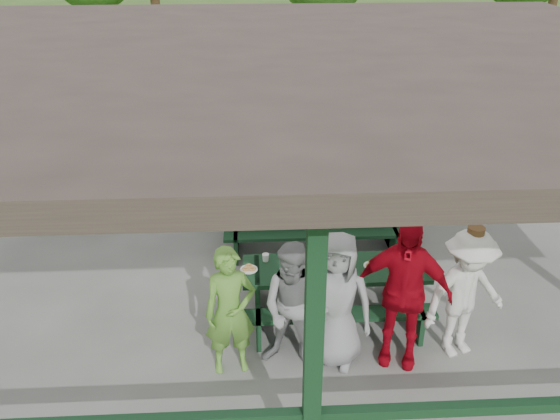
{
  "coord_description": "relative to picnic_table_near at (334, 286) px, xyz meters",
  "views": [
    {
      "loc": [
        -0.47,
        -7.56,
        4.87
      ],
      "look_at": [
        -0.08,
        -0.3,
        1.23
      ],
      "focal_mm": 38.0,
      "sensor_mm": 36.0,
      "label": 1
    }
  ],
  "objects": [
    {
      "name": "ground",
      "position": [
        -0.57,
        1.2,
        -0.57
      ],
      "size": [
        90.0,
        90.0,
        0.0
      ],
      "primitive_type": "plane",
      "color": "#2B4C17",
      "rests_on": "ground"
    },
    {
      "name": "concrete_slab",
      "position": [
        -0.57,
        1.2,
        -0.52
      ],
      "size": [
        10.0,
        8.0,
        0.1
      ],
      "primitive_type": "cube",
      "color": "slate",
      "rests_on": "ground"
    },
    {
      "name": "pavilion_structure",
      "position": [
        -0.57,
        1.2,
        2.6
      ],
      "size": [
        10.6,
        8.6,
        3.24
      ],
      "color": "black",
      "rests_on": "concrete_slab"
    },
    {
      "name": "picnic_table_near",
      "position": [
        0.0,
        0.0,
        0.0
      ],
      "size": [
        2.35,
        1.39,
        0.75
      ],
      "color": "black",
      "rests_on": "concrete_slab"
    },
    {
      "name": "picnic_table_far",
      "position": [
        -0.07,
        2.0,
        0.01
      ],
      "size": [
        2.8,
        1.39,
        0.75
      ],
      "color": "black",
      "rests_on": "concrete_slab"
    },
    {
      "name": "table_setting",
      "position": [
        0.1,
        0.02,
        0.32
      ],
      "size": [
        2.39,
        0.45,
        0.1
      ],
      "color": "white",
      "rests_on": "picnic_table_near"
    },
    {
      "name": "contestant_green",
      "position": [
        -1.31,
        -0.94,
        0.33
      ],
      "size": [
        0.63,
        0.46,
        1.6
      ],
      "primitive_type": "imported",
      "rotation": [
        0.0,
        0.0,
        0.15
      ],
      "color": "#5E9735",
      "rests_on": "concrete_slab"
    },
    {
      "name": "contestant_grey_left",
      "position": [
        -0.58,
        -0.92,
        0.34
      ],
      "size": [
        0.94,
        0.84,
        1.61
      ],
      "primitive_type": "imported",
      "rotation": [
        0.0,
        0.0,
        -0.34
      ],
      "color": "gray",
      "rests_on": "concrete_slab"
    },
    {
      "name": "contestant_grey_mid",
      "position": [
        -0.11,
        -0.86,
        0.38
      ],
      "size": [
        0.96,
        0.78,
        1.7
      ],
      "primitive_type": "imported",
      "rotation": [
        0.0,
        0.0,
        -0.34
      ],
      "color": "gray",
      "rests_on": "concrete_slab"
    },
    {
      "name": "contestant_red",
      "position": [
        0.64,
        -0.87,
        0.48
      ],
      "size": [
        1.19,
        0.78,
        1.89
      ],
      "primitive_type": "imported",
      "rotation": [
        0.0,
        0.0,
        -0.31
      ],
      "color": "#A40514",
      "rests_on": "concrete_slab"
    },
    {
      "name": "contestant_white_fedora",
      "position": [
        1.41,
        -0.79,
        0.37
      ],
      "size": [
        1.21,
        0.92,
        1.71
      ],
      "rotation": [
        0.0,
        0.0,
        0.32
      ],
      "color": "silver",
      "rests_on": "concrete_slab"
    },
    {
      "name": "spectator_lblue",
      "position": [
        -1.22,
        2.92,
        0.36
      ],
      "size": [
        1.61,
        0.83,
        1.66
      ],
      "primitive_type": "imported",
      "rotation": [
        0.0,
        0.0,
        3.38
      ],
      "color": "#7EA9C3",
      "rests_on": "concrete_slab"
    },
    {
      "name": "spectator_blue",
      "position": [
        -2.46,
        3.26,
        0.4
      ],
      "size": [
        0.65,
        0.45,
        1.74
      ],
      "primitive_type": "imported",
      "rotation": [
        0.0,
        0.0,
        3.09
      ],
      "color": "teal",
      "rests_on": "concrete_slab"
    },
    {
      "name": "spectator_grey",
      "position": [
        0.94,
        2.8,
        0.38
      ],
      "size": [
        1.0,
        0.89,
        1.7
      ],
      "primitive_type": "imported",
      "rotation": [
        0.0,
        0.0,
        2.8
      ],
      "color": "gray",
      "rests_on": "concrete_slab"
    },
    {
      "name": "pickup_truck",
      "position": [
        3.36,
        9.72,
        0.22
      ],
      "size": [
        6.02,
        3.54,
        1.57
      ],
      "primitive_type": "imported",
      "rotation": [
        0.0,
        0.0,
        1.4
      ],
      "color": "silver",
      "rests_on": "ground"
    },
    {
      "name": "farm_trailer",
      "position": [
        -1.65,
        9.17,
        0.16
      ],
      "size": [
        4.2,
        2.01,
        1.46
      ],
      "rotation": [
        0.0,
        0.0,
        -0.07
      ],
      "color": "#1A4692",
      "rests_on": "ground"
    }
  ]
}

